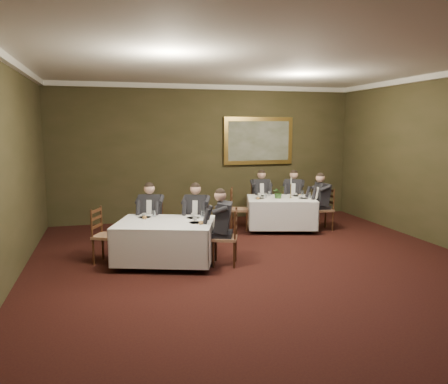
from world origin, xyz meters
name	(u,v)px	position (x,y,z in m)	size (l,w,h in m)	color
ground	(277,281)	(0.00, 0.00, 0.00)	(10.00, 10.00, 0.00)	black
ceiling	(281,53)	(0.00, 0.00, 3.50)	(8.00, 10.00, 0.10)	silver
back_wall	(207,153)	(0.00, 5.00, 1.75)	(8.00, 0.10, 3.50)	#34311A
crown_molding	(281,57)	(0.00, 0.00, 3.44)	(8.00, 10.00, 0.12)	white
table_main	(281,211)	(1.40, 3.28, 0.45)	(1.84, 1.58, 0.67)	#321A0D
table_second	(165,239)	(-1.58, 1.37, 0.45)	(2.01, 1.76, 0.67)	#321A0D
chair_main_backleft	(260,211)	(1.21, 4.18, 0.28)	(0.48, 0.47, 1.00)	#8B6346
diner_main_backleft	(260,203)	(1.20, 4.16, 0.51)	(0.45, 0.52, 1.35)	black
chair_main_backright	(293,211)	(2.02, 3.95, 0.28)	(0.59, 0.58, 1.00)	#8B6346
diner_main_backright	(294,203)	(2.02, 3.94, 0.51)	(0.58, 0.61, 1.35)	black
chair_main_endleft	(239,218)	(0.44, 3.55, 0.28)	(0.54, 0.55, 1.00)	#8B6346
chair_main_endright	(323,218)	(2.36, 3.03, 0.28)	(0.44, 0.46, 1.00)	#8B6346
diner_main_endright	(322,208)	(2.35, 3.03, 0.51)	(0.50, 0.43, 1.35)	black
chair_sec_backleft	(151,236)	(-1.74, 2.33, 0.28)	(0.55, 0.53, 1.00)	#8B6346
diner_sec_backleft	(151,225)	(-1.74, 2.32, 0.51)	(0.53, 0.58, 1.35)	black
chair_sec_backright	(197,236)	(-0.88, 2.05, 0.28)	(0.57, 0.56, 1.00)	#8B6346
diner_sec_backright	(197,225)	(-0.88, 2.04, 0.51)	(0.55, 0.60, 1.35)	black
chair_sec_endright	(225,249)	(-0.57, 1.03, 0.28)	(0.55, 0.56, 1.00)	#8B6346
diner_sec_endright	(225,236)	(-0.58, 1.03, 0.51)	(0.59, 0.54, 1.35)	black
chair_sec_endleft	(107,247)	(-2.60, 1.71, 0.28)	(0.57, 0.58, 1.00)	#8B6346
centerpiece	(278,192)	(1.32, 3.25, 0.92)	(0.28, 0.24, 0.31)	#2D5926
candlestick	(291,190)	(1.63, 3.24, 0.95)	(0.07, 0.07, 0.50)	#AC8D34
place_setting_table_main	(264,194)	(1.13, 3.74, 0.80)	(0.33, 0.31, 0.14)	white
place_setting_table_second	(147,215)	(-1.85, 1.87, 0.80)	(0.33, 0.31, 0.14)	white
painting	(258,141)	(1.40, 4.94, 2.06)	(1.92, 0.09, 1.26)	gold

